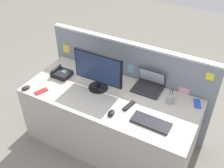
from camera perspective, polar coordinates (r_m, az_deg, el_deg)
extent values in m
plane|color=slate|center=(3.39, -0.41, -12.21)|extent=(10.00, 10.00, 0.00)
cube|color=#ADA89E|center=(3.12, -0.44, -7.73)|extent=(1.92, 0.84, 0.74)
cube|color=gray|center=(3.30, 3.40, -0.27)|extent=(2.06, 0.06, 1.15)
cube|color=#B7BAC1|center=(2.98, 3.81, 8.76)|extent=(2.06, 0.07, 0.02)
cube|color=yellow|center=(3.51, -9.81, 7.47)|extent=(0.08, 0.01, 0.11)
cube|color=yellow|center=(2.82, 20.33, 1.46)|extent=(0.08, 0.01, 0.08)
cube|color=pink|center=(2.99, 15.20, -1.53)|extent=(0.11, 0.01, 0.08)
cube|color=#66ADD1|center=(3.09, 4.00, 3.30)|extent=(0.08, 0.01, 0.10)
cylinder|color=black|center=(2.97, -2.97, -0.72)|extent=(0.22, 0.22, 0.02)
cylinder|color=black|center=(2.94, -3.00, 0.05)|extent=(0.04, 0.04, 0.08)
cube|color=black|center=(2.83, -3.00, 3.48)|extent=(0.57, 0.03, 0.35)
cube|color=#19284C|center=(2.82, -3.17, 3.32)|extent=(0.54, 0.01, 0.32)
cube|color=#232328|center=(2.97, 7.71, -0.95)|extent=(0.31, 0.28, 0.02)
cube|color=black|center=(2.98, 7.80, -0.68)|extent=(0.27, 0.21, 0.00)
cube|color=#232328|center=(2.99, 8.62, 1.67)|extent=(0.31, 0.08, 0.19)
cube|color=silver|center=(2.99, 8.56, 1.53)|extent=(0.29, 0.07, 0.17)
cube|color=black|center=(3.20, -10.75, 2.18)|extent=(0.22, 0.18, 0.06)
cube|color=#4C6B5B|center=(3.18, -10.19, 2.72)|extent=(0.07, 0.06, 0.01)
cylinder|color=black|center=(3.22, -11.92, 3.23)|extent=(0.04, 0.16, 0.04)
cube|color=black|center=(2.58, 8.37, -8.18)|extent=(0.38, 0.17, 0.02)
ellipsoid|color=#232328|center=(3.10, -18.04, -0.76)|extent=(0.09, 0.11, 0.03)
ellipsoid|color=black|center=(2.63, -0.19, -6.28)|extent=(0.07, 0.11, 0.03)
cylinder|color=#99999E|center=(2.82, 12.37, -3.11)|extent=(0.08, 0.08, 0.09)
cylinder|color=#238438|center=(2.77, 12.18, -2.43)|extent=(0.02, 0.02, 0.12)
cylinder|color=blue|center=(2.80, 12.37, -1.95)|extent=(0.02, 0.02, 0.13)
cylinder|color=red|center=(2.80, 12.36, -1.88)|extent=(0.02, 0.02, 0.14)
cylinder|color=black|center=(2.79, 12.82, -2.03)|extent=(0.02, 0.02, 0.14)
cube|color=#B22323|center=(3.02, -14.98, -1.54)|extent=(0.12, 0.16, 0.01)
cube|color=blue|center=(2.90, 17.87, -4.04)|extent=(0.11, 0.16, 0.01)
cube|color=black|center=(2.73, 3.64, -4.69)|extent=(0.07, 0.18, 0.02)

